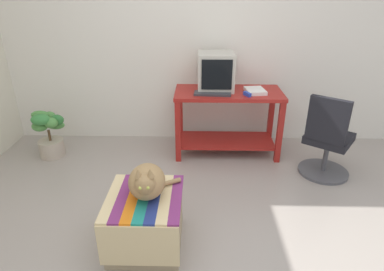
{
  "coord_description": "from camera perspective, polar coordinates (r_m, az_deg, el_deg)",
  "views": [
    {
      "loc": [
        0.01,
        -1.96,
        1.84
      ],
      "look_at": [
        -0.06,
        0.85,
        0.55
      ],
      "focal_mm": 30.57,
      "sensor_mm": 36.0,
      "label": 1
    }
  ],
  "objects": [
    {
      "name": "cat",
      "position": [
        2.39,
        -7.88,
        -7.95
      ],
      "size": [
        0.38,
        0.4,
        0.3
      ],
      "rotation": [
        0.0,
        0.0,
        0.07
      ],
      "color": "#9E7A4C",
      "rests_on": "ottoman_with_blanket"
    },
    {
      "name": "ground_plane",
      "position": [
        2.69,
        0.79,
        -18.57
      ],
      "size": [
        14.0,
        14.0,
        0.0
      ],
      "primitive_type": "plane",
      "color": "#9E9389"
    },
    {
      "name": "potted_plant",
      "position": [
        4.1,
        -23.69,
        0.23
      ],
      "size": [
        0.39,
        0.35,
        0.56
      ],
      "color": "#B7A893",
      "rests_on": "ground_plane"
    },
    {
      "name": "book",
      "position": [
        3.72,
        10.96,
        7.67
      ],
      "size": [
        0.23,
        0.28,
        0.04
      ],
      "primitive_type": "cube",
      "rotation": [
        0.0,
        0.0,
        0.14
      ],
      "color": "white",
      "rests_on": "desk"
    },
    {
      "name": "stapler",
      "position": [
        3.59,
        9.61,
        7.14
      ],
      "size": [
        0.08,
        0.11,
        0.04
      ],
      "primitive_type": "cube",
      "rotation": [
        0.0,
        0.0,
        0.44
      ],
      "color": "#2342B7",
      "rests_on": "desk"
    },
    {
      "name": "tv_monitor",
      "position": [
        3.75,
        4.19,
        11.04
      ],
      "size": [
        0.4,
        0.41,
        0.41
      ],
      "rotation": [
        0.0,
        0.0,
        0.0
      ],
      "color": "#BCB7A8",
      "rests_on": "desk"
    },
    {
      "name": "office_chair",
      "position": [
        3.61,
        22.48,
        -1.08
      ],
      "size": [
        0.59,
        0.59,
        0.89
      ],
      "rotation": [
        0.0,
        0.0,
        2.5
      ],
      "color": "#4C4C51",
      "rests_on": "ground_plane"
    },
    {
      "name": "pen",
      "position": [
        3.82,
        10.94,
        7.86
      ],
      "size": [
        0.03,
        0.14,
        0.01
      ],
      "primitive_type": "cylinder",
      "rotation": [
        0.0,
        1.57,
        1.72
      ],
      "color": "#B7B7BC",
      "rests_on": "desk"
    },
    {
      "name": "keyboard",
      "position": [
        3.59,
        3.59,
        7.32
      ],
      "size": [
        0.41,
        0.18,
        0.02
      ],
      "primitive_type": "cube",
      "rotation": [
        0.0,
        0.0,
        -0.08
      ],
      "color": "#333338",
      "rests_on": "desk"
    },
    {
      "name": "desk",
      "position": [
        3.81,
        6.22,
        4.11
      ],
      "size": [
        1.21,
        0.58,
        0.76
      ],
      "rotation": [
        0.0,
        0.0,
        0.0
      ],
      "color": "maroon",
      "rests_on": "ground_plane"
    },
    {
      "name": "ottoman_with_blanket",
      "position": [
        2.58,
        -8.1,
        -14.5
      ],
      "size": [
        0.55,
        0.62,
        0.43
      ],
      "color": "tan",
      "rests_on": "ground_plane"
    },
    {
      "name": "back_wall",
      "position": [
        4.04,
        1.24,
        17.01
      ],
      "size": [
        8.0,
        0.1,
        2.6
      ],
      "primitive_type": "cube",
      "color": "silver",
      "rests_on": "ground_plane"
    }
  ]
}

